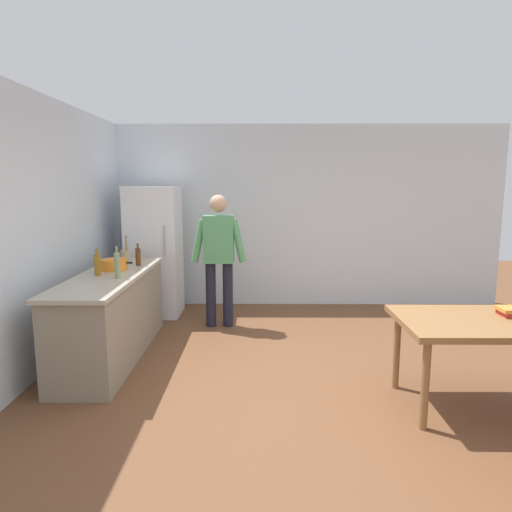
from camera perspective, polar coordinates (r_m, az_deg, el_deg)
The scene contains 12 objects.
ground_plane at distance 4.25m, azimuth 6.54°, elevation -16.45°, with size 14.00×14.00×0.00m, color brown.
wall_back at distance 6.84m, azimuth 4.06°, elevation 5.03°, with size 6.40×0.12×2.70m, color silver.
wall_left at distance 4.58m, azimuth -27.78°, elevation 2.05°, with size 0.12×5.60×2.70m, color silver.
kitchen_counter at distance 5.06m, azimuth -17.75°, elevation -7.15°, with size 0.64×2.20×0.90m.
refrigerator at distance 6.45m, azimuth -12.73°, elevation 0.57°, with size 0.70×0.67×1.80m.
person at distance 5.74m, azimuth -4.73°, elevation 0.53°, with size 0.70×0.22×1.70m.
dining_table at distance 4.13m, azimuth 27.11°, elevation -8.17°, with size 1.40×0.90×0.75m.
cooking_pot at distance 5.16m, azimuth -17.51°, elevation -1.03°, with size 0.40×0.28×0.12m.
utensil_jar at distance 5.67m, azimuth -16.21°, elevation 0.09°, with size 0.11×0.11×0.32m.
bottle_vinegar_tall at distance 4.68m, azimuth -17.16°, elevation -1.07°, with size 0.06×0.06×0.32m.
bottle_oil_amber at distance 4.89m, azimuth -19.44°, elevation -1.00°, with size 0.06×0.06×0.28m.
bottle_beer_brown at distance 5.35m, azimuth -14.70°, elevation -0.06°, with size 0.06×0.06×0.26m.
Camera 1 is at (-0.44, -3.81, 1.82)m, focal length 31.60 mm.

